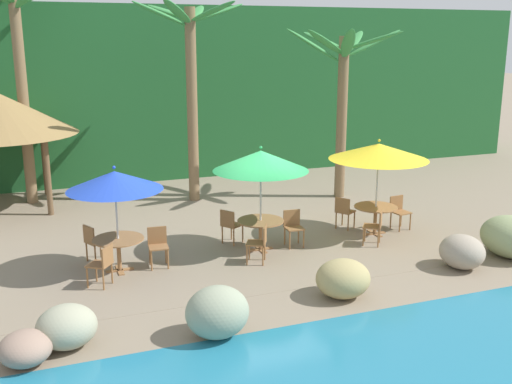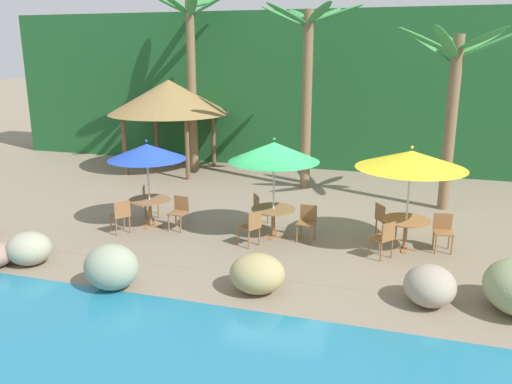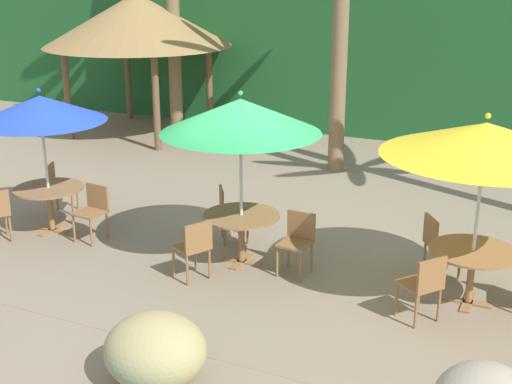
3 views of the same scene
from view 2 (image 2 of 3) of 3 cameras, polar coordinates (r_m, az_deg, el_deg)
ground_plane at (r=13.29m, az=2.85°, el=-4.74°), size 120.00×120.00×0.00m
terrace_deck at (r=13.29m, az=2.85°, el=-4.72°), size 18.00×5.20×0.01m
foliage_backdrop at (r=21.38m, az=9.08°, el=10.95°), size 28.00×2.40×6.00m
rock_seawall at (r=10.29m, az=1.43°, el=-8.57°), size 16.88×2.56×0.95m
umbrella_blue at (r=13.73m, az=-11.85°, el=4.33°), size 2.02×2.02×2.33m
dining_table_blue at (r=14.06m, az=-11.54°, el=-1.27°), size 1.10×1.10×0.74m
chair_blue_seaward at (r=13.72m, az=-8.35°, el=-1.98°), size 0.46×0.46×0.87m
chair_blue_inland at (r=14.91m, az=-11.70°, el=-0.74°), size 0.57×0.56×0.87m
chair_blue_left at (r=13.68m, az=-14.55°, el=-2.37°), size 0.59×0.59×0.87m
umbrella_green at (r=12.61m, az=1.97°, el=4.40°), size 2.23×2.23×2.52m
dining_table_green at (r=12.99m, az=1.91°, el=-2.34°), size 1.10×1.10×0.74m
chair_green_seaward at (r=12.87m, az=5.62°, el=-3.06°), size 0.45×0.46×0.87m
chair_green_inland at (r=13.77m, az=0.47°, el=-1.74°), size 0.59×0.59×0.87m
chair_green_left at (r=12.39m, az=-0.50°, el=-3.71°), size 0.57×0.57×0.87m
umbrella_yellow at (r=12.26m, az=16.59°, el=3.42°), size 2.49×2.49×2.48m
dining_table_yellow at (r=12.66m, az=16.07°, el=-3.43°), size 1.10×1.10×0.74m
chair_yellow_seaward at (r=12.90m, az=19.75°, el=-3.87°), size 0.47×0.48×0.87m
chair_yellow_inland at (r=13.32m, az=13.76°, el=-2.79°), size 0.59×0.59×0.87m
chair_yellow_left at (r=12.01m, az=13.83°, el=-4.81°), size 0.59×0.59×0.87m
palm_tree_nearest at (r=20.24m, az=-7.10°, el=14.85°), size 2.87×2.96×6.56m
palm_tree_second at (r=17.37m, az=5.65°, el=13.62°), size 3.38×3.11×5.97m
palm_tree_third at (r=15.79m, az=20.85°, el=11.20°), size 3.53×3.57×5.23m
palapa_hut at (r=20.32m, az=-9.50°, el=10.20°), size 4.62×4.62×3.46m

